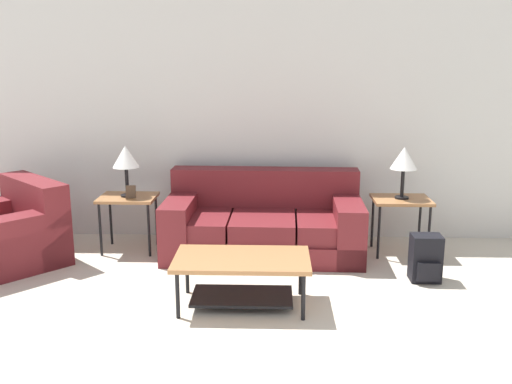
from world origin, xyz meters
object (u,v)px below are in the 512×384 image
table_lamp_left (126,158)px  armchair (5,236)px  backpack (426,259)px  couch (264,225)px  table_lamp_right (404,159)px  side_table_left (128,202)px  coffee_table (242,270)px  side_table_right (401,204)px

table_lamp_left → armchair: bearing=-158.2°
table_lamp_left → backpack: 3.06m
couch → table_lamp_right: size_ratio=3.80×
table_lamp_right → side_table_left: bearing=-180.0°
table_lamp_right → backpack: 1.08m
side_table_left → table_lamp_left: (-0.00, 0.00, 0.46)m
backpack → coffee_table: bearing=-160.0°
armchair → table_lamp_left: size_ratio=2.72×
armchair → coffee_table: size_ratio=1.32×
couch → side_table_right: (1.39, 0.02, 0.23)m
table_lamp_right → backpack: (0.08, -0.75, -0.77)m
table_lamp_right → side_table_right: bearing=-126.9°
couch → side_table_right: 1.41m
coffee_table → side_table_right: side_table_right is taller
coffee_table → backpack: bearing=20.0°
couch → coffee_table: (-0.15, -1.32, 0.02)m
armchair → table_lamp_right: 3.98m
couch → table_lamp_left: 1.56m
table_lamp_left → backpack: (2.87, -0.75, -0.77)m
armchair → side_table_left: size_ratio=2.47×
coffee_table → backpack: backpack is taller
side_table_left → backpack: (2.87, -0.75, -0.31)m
armchair → side_table_right: size_ratio=2.47×
side_table_left → backpack: bearing=-14.7°
armchair → table_lamp_left: 1.38m
coffee_table → side_table_right: 2.05m
couch → backpack: 1.64m
side_table_left → table_lamp_left: table_lamp_left is taller
coffee_table → side_table_left: 1.84m
side_table_left → side_table_right: (2.79, 0.00, 0.00)m
table_lamp_right → couch: bearing=-179.2°
table_lamp_right → armchair: bearing=-173.5°
coffee_table → side_table_left: side_table_left is taller
couch → coffee_table: bearing=-96.4°
side_table_right → coffee_table: bearing=-139.0°
couch → coffee_table: size_ratio=1.84×
couch → armchair: size_ratio=1.40×
armchair → table_lamp_right: table_lamp_right is taller
coffee_table → armchair: bearing=159.2°
coffee_table → table_lamp_left: (-1.25, 1.34, 0.67)m
armchair → side_table_left: 1.21m
side_table_right → armchair: bearing=-173.5°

